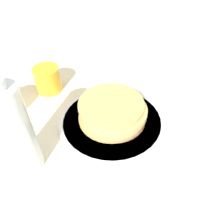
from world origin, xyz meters
TOP-DOWN VIEW (x-y plane):
  - ground_plane at (0.00, 0.00)m, footprint 4.00×4.00m
  - plate at (0.02, 0.03)m, footprint 0.29×0.29m
  - pancake_stack at (0.02, 0.02)m, footprint 0.18×0.18m
  - juice_glass at (0.04, 0.28)m, footprint 0.08×0.08m
  - water_bottle_near at (-0.19, 0.12)m, footprint 0.07×0.07m

SIDE VIEW (x-z plane):
  - ground_plane at x=0.00m, z-range 0.00..0.00m
  - plate at x=0.02m, z-range 0.00..0.01m
  - pancake_stack at x=0.02m, z-range 0.01..0.07m
  - juice_glass at x=0.04m, z-range 0.00..0.08m
  - water_bottle_near at x=-0.19m, z-range -0.01..0.22m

